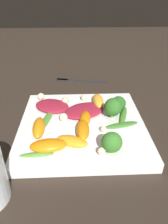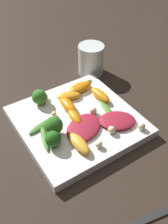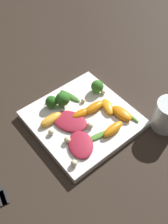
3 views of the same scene
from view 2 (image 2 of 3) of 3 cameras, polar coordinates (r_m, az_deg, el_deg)
name	(u,v)px [view 2 (image 2 of 3)]	position (r m, az deg, el deg)	size (l,w,h in m)	color
ground_plane	(77,125)	(0.64, -1.46, -2.76)	(2.40, 2.40, 0.00)	#2D231C
plate	(77,121)	(0.63, -1.47, -2.06)	(0.27, 0.27, 0.02)	white
drinking_glass	(91,59)	(0.79, 1.53, 11.37)	(0.08, 0.08, 0.09)	white
fork	(164,212)	(0.52, 17.04, -20.09)	(0.16, 0.05, 0.01)	#262628
radicchio_leaf_0	(117,120)	(0.61, 7.24, -1.85)	(0.11, 0.10, 0.01)	maroon
radicchio_leaf_1	(84,127)	(0.59, -0.06, -3.35)	(0.12, 0.11, 0.01)	maroon
orange_segment_0	(100,95)	(0.67, 3.54, 3.73)	(0.03, 0.07, 0.02)	orange
orange_segment_1	(69,96)	(0.67, -3.35, 3.52)	(0.07, 0.05, 0.02)	orange
orange_segment_2	(79,144)	(0.55, -1.04, -6.88)	(0.03, 0.07, 0.02)	#FCAD33
orange_segment_3	(67,105)	(0.64, -3.66, 1.44)	(0.03, 0.07, 0.02)	orange
orange_segment_4	(75,117)	(0.61, -1.88, -1.16)	(0.03, 0.06, 0.02)	orange
orange_segment_5	(80,87)	(0.70, -0.81, 5.39)	(0.07, 0.04, 0.02)	orange
broccoli_floret_0	(54,126)	(0.57, -6.59, -2.99)	(0.04, 0.04, 0.05)	#84AD5B
broccoli_floret_1	(53,139)	(0.55, -6.76, -5.85)	(0.03, 0.03, 0.04)	#84AD5B
broccoli_floret_2	(39,97)	(0.66, -9.69, 3.24)	(0.04, 0.04, 0.04)	#7A9E51
arugula_sprig_0	(106,107)	(0.65, 4.71, 1.13)	(0.03, 0.09, 0.01)	#518E33
arugula_sprig_1	(83,84)	(0.72, -0.21, 6.18)	(0.06, 0.01, 0.01)	#518E33
arugula_sprig_2	(42,126)	(0.60, -9.20, -2.98)	(0.08, 0.03, 0.01)	#3D7528
arugula_sprig_3	(45,137)	(0.58, -8.59, -5.47)	(0.04, 0.08, 0.01)	#47842D
macadamia_nut_0	(45,97)	(0.68, -8.43, 3.27)	(0.01, 0.01, 0.01)	beige
macadamia_nut_1	(112,130)	(0.58, 6.05, -3.91)	(0.02, 0.02, 0.02)	beige
macadamia_nut_2	(99,144)	(0.55, 3.24, -7.05)	(0.02, 0.02, 0.02)	beige
macadamia_nut_3	(54,114)	(0.63, -6.55, -0.42)	(0.01, 0.01, 0.01)	beige
macadamia_nut_4	(141,126)	(0.60, 12.40, -3.06)	(0.02, 0.02, 0.02)	beige
macadamia_nut_5	(93,111)	(0.63, 1.98, 0.30)	(0.02, 0.02, 0.02)	beige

